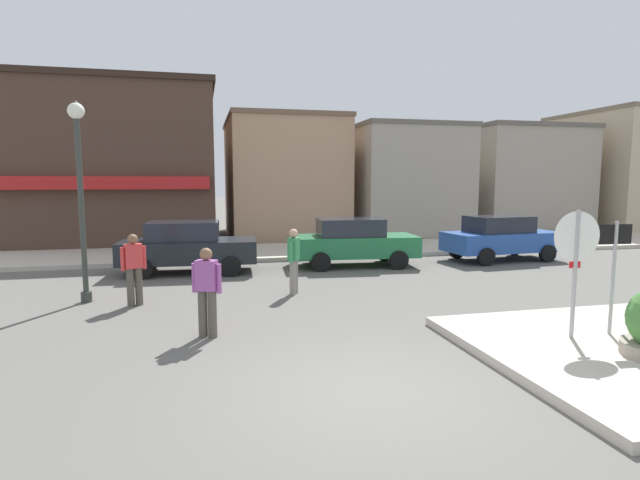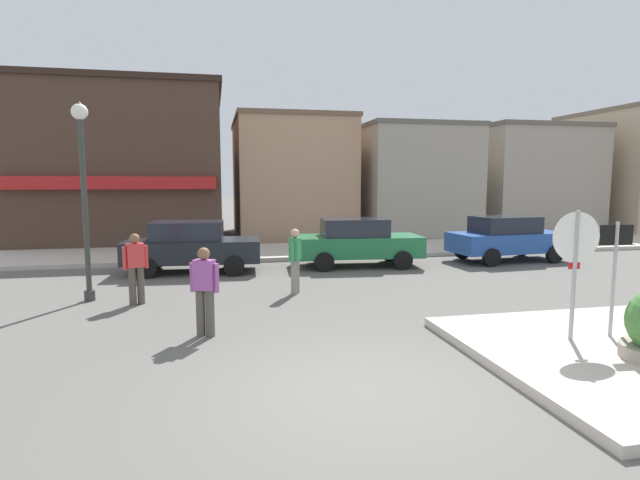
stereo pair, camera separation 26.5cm
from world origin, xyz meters
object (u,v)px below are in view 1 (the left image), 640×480
(lamp_post, at_px, (79,173))
(parked_car_third, at_px, (501,237))
(parked_car_nearest, at_px, (188,246))
(pedestrian_crossing_far, at_px, (207,289))
(pedestrian_crossing_near, at_px, (134,267))
(one_way_sign, at_px, (614,266))
(pedestrian_kerb_side, at_px, (294,259))
(stop_sign, at_px, (576,257))
(parked_car_second, at_px, (353,241))

(lamp_post, bearing_deg, parked_car_third, 14.03)
(parked_car_nearest, relative_size, pedestrian_crossing_far, 2.55)
(parked_car_nearest, distance_m, pedestrian_crossing_near, 4.01)
(one_way_sign, relative_size, parked_car_third, 0.51)
(lamp_post, height_order, parked_car_third, lamp_post)
(parked_car_nearest, xyz_separation_m, pedestrian_kerb_side, (2.61, -3.53, 0.06))
(parked_car_third, relative_size, pedestrian_kerb_side, 2.56)
(pedestrian_crossing_near, bearing_deg, pedestrian_kerb_side, 5.20)
(parked_car_nearest, xyz_separation_m, parked_car_third, (10.61, -0.06, 0.00))
(parked_car_nearest, distance_m, parked_car_third, 10.61)
(stop_sign, bearing_deg, parked_car_nearest, 127.31)
(stop_sign, distance_m, lamp_post, 10.21)
(pedestrian_crossing_near, relative_size, pedestrian_kerb_side, 1.00)
(pedestrian_crossing_near, height_order, pedestrian_crossing_far, same)
(parked_car_second, xyz_separation_m, pedestrian_crossing_near, (-6.30, -3.87, 0.06))
(parked_car_second, distance_m, parked_car_third, 5.37)
(parked_car_second, bearing_deg, parked_car_nearest, -179.97)
(one_way_sign, distance_m, pedestrian_kerb_side, 6.79)
(stop_sign, height_order, pedestrian_crossing_far, stop_sign)
(pedestrian_crossing_near, bearing_deg, lamp_post, 152.19)
(parked_car_second, bearing_deg, stop_sign, -81.81)
(lamp_post, distance_m, pedestrian_crossing_far, 4.75)
(parked_car_nearest, height_order, pedestrian_crossing_near, pedestrian_crossing_near)
(lamp_post, distance_m, parked_car_second, 8.40)
(parked_car_second, bearing_deg, pedestrian_kerb_side, -126.66)
(parked_car_nearest, xyz_separation_m, parked_car_second, (5.24, 0.00, 0.00))
(stop_sign, height_order, lamp_post, lamp_post)
(parked_car_third, bearing_deg, parked_car_nearest, 179.65)
(pedestrian_crossing_near, distance_m, pedestrian_crossing_far, 3.12)
(stop_sign, xyz_separation_m, one_way_sign, (0.78, 0.01, -0.19))
(parked_car_third, distance_m, pedestrian_crossing_far, 12.03)
(pedestrian_crossing_far, bearing_deg, parked_car_second, 54.16)
(parked_car_third, height_order, pedestrian_crossing_far, pedestrian_crossing_far)
(pedestrian_crossing_near, bearing_deg, parked_car_second, 31.53)
(lamp_post, height_order, pedestrian_crossing_far, lamp_post)
(pedestrian_crossing_near, bearing_deg, one_way_sign, -29.01)
(parked_car_nearest, bearing_deg, pedestrian_crossing_near, -105.34)
(pedestrian_kerb_side, bearing_deg, stop_sign, -52.13)
(stop_sign, xyz_separation_m, pedestrian_crossing_near, (-7.52, 4.62, -0.65))
(lamp_post, height_order, parked_car_second, lamp_post)
(parked_car_third, bearing_deg, one_way_sign, -111.83)
(pedestrian_crossing_far, bearing_deg, pedestrian_crossing_near, 119.84)
(parked_car_third, height_order, pedestrian_crossing_near, pedestrian_crossing_near)
(parked_car_nearest, bearing_deg, pedestrian_crossing_far, -85.71)
(stop_sign, distance_m, pedestrian_crossing_near, 8.85)
(stop_sign, distance_m, pedestrian_kerb_side, 6.30)
(pedestrian_crossing_far, xyz_separation_m, pedestrian_kerb_side, (2.12, 3.04, 0.00))
(one_way_sign, xyz_separation_m, lamp_post, (-9.44, 5.20, 1.63))
(pedestrian_crossing_near, xyz_separation_m, pedestrian_kerb_side, (3.67, 0.33, 0.00))
(stop_sign, relative_size, pedestrian_kerb_side, 1.43)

